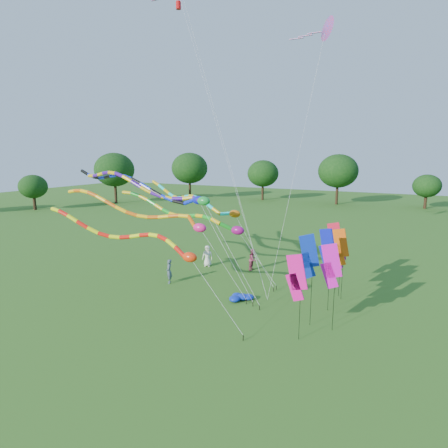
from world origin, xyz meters
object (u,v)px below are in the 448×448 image
at_px(tube_kite_red, 136,238).
at_px(tube_kite_orange, 146,212).
at_px(person_c, 253,259).
at_px(person_a, 207,256).
at_px(person_b, 169,271).
at_px(blue_nylon_heap, 243,296).

bearing_deg(tube_kite_red, tube_kite_orange, 123.50).
distance_m(tube_kite_red, person_c, 11.78).
distance_m(tube_kite_red, person_a, 10.81).
relative_size(tube_kite_orange, person_a, 8.52).
distance_m(person_a, person_b, 4.96).
bearing_deg(tube_kite_red, person_b, 107.64).
xyz_separation_m(person_a, person_b, (-0.42, -4.94, 0.00)).
height_order(blue_nylon_heap, person_b, person_b).
bearing_deg(tube_kite_orange, person_a, 75.83).
xyz_separation_m(tube_kite_red, person_a, (-1.06, 10.10, -3.69)).
bearing_deg(person_b, blue_nylon_heap, 50.24).
relative_size(person_b, person_c, 0.99).
height_order(tube_kite_orange, blue_nylon_heap, tube_kite_orange).
xyz_separation_m(tube_kite_red, tube_kite_orange, (-2.68, 4.29, 0.74)).
bearing_deg(blue_nylon_heap, tube_kite_red, -133.59).
bearing_deg(blue_nylon_heap, person_a, 137.19).
relative_size(tube_kite_orange, person_b, 8.51).
relative_size(tube_kite_red, person_b, 7.37).
distance_m(blue_nylon_heap, person_c, 6.29).
distance_m(person_b, person_c, 7.11).
distance_m(tube_kite_orange, person_a, 7.48).
bearing_deg(tube_kite_red, person_c, 77.09).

